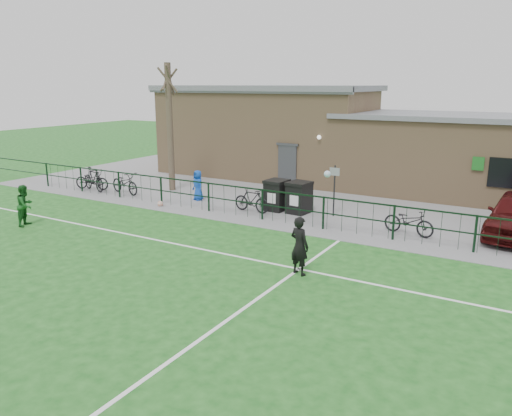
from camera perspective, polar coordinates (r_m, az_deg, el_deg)
The scene contains 20 objects.
ground at distance 12.12m, azimuth -12.36°, elevation -10.96°, with size 90.00×90.00×0.00m, color #185219.
paving_strip at distance 23.30m, azimuth 10.71°, elevation 1.28°, with size 34.00×13.00×0.02m, color slate.
pitch_line_touch at distance 18.20m, azimuth 4.50°, elevation -2.12°, with size 28.00×0.10×0.01m, color white.
pitch_line_mid at distance 15.04m, azimuth -1.95°, elevation -5.59°, with size 28.00×0.10×0.01m, color white.
pitch_line_perp at distance 10.96m, azimuth -4.44°, elevation -13.44°, with size 0.10×16.00×0.01m, color white.
perimeter_fence at distance 18.22m, azimuth 4.81°, elevation -0.17°, with size 28.00×0.10×1.20m, color black.
bare_tree at distance 24.26m, azimuth -9.81°, elevation 8.98°, with size 0.30×0.30×6.00m, color #45372A.
wheelie_bin_left at distance 20.31m, azimuth 2.39°, elevation 1.37°, with size 0.77×0.88×1.17m, color black.
wheelie_bin_right at distance 19.93m, azimuth 4.94°, elevation 1.09°, with size 0.78×0.88×1.18m, color black.
sign_post at distance 19.53m, azimuth 8.93°, elevation 1.94°, with size 0.06×0.06×2.00m, color black.
bicycle_a at distance 25.65m, azimuth -18.25°, elevation 3.08°, with size 0.63×1.80×0.95m, color black.
bicycle_b at distance 25.26m, azimuth -18.09°, elevation 3.16°, with size 0.53×1.89×1.14m, color black.
bicycle_c at distance 24.18m, azimuth -14.75°, elevation 2.79°, with size 0.68×1.95×1.03m, color black.
bicycle_d at distance 20.02m, azimuth -0.51°, elevation 0.92°, with size 0.46×1.64×0.98m, color black.
bicycle_e at distance 17.80m, azimuth 17.07°, elevation -1.47°, with size 0.62×1.78×0.94m, color black.
spectator_child at distance 22.21m, azimuth -6.65°, elevation 2.60°, with size 0.65×0.43×1.34m, color #1346B4.
goalkeeper_kick at distance 13.57m, azimuth 5.09°, elevation -4.05°, with size 0.98×3.46×2.36m.
outfield_player at distance 20.00m, azimuth -24.86°, elevation 0.29°, with size 0.73×0.57×1.50m, color #17501C.
ball_ground at distance 21.45m, azimuth -10.88°, elevation 0.48°, with size 0.24×0.24×0.24m, color silver.
clubhouse at distance 26.02m, azimuth 11.39°, elevation 7.51°, with size 24.25×5.40×4.96m.
Camera 1 is at (7.65, -7.92, 5.05)m, focal length 35.00 mm.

